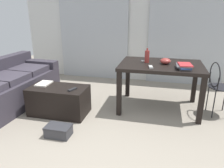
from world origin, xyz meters
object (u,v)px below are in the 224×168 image
(wire_chair, at_px, (218,83))
(magazine, at_px, (44,84))
(bowl, at_px, (165,61))
(book_stack, at_px, (184,66))
(tv_remote_primary, at_px, (72,89))
(couch, at_px, (5,89))
(coffee_table, at_px, (59,100))
(craft_table, at_px, (161,70))
(bottle_near, at_px, (147,56))
(tv_remote_on_table, at_px, (151,67))
(scissors, at_px, (142,60))
(shoebox, at_px, (59,131))

(wire_chair, relative_size, magazine, 3.04)
(bowl, distance_m, book_stack, 0.35)
(tv_remote_primary, distance_m, magazine, 0.56)
(couch, xyz_separation_m, book_stack, (2.81, 0.29, 0.48))
(coffee_table, relative_size, craft_table, 0.69)
(bottle_near, bearing_deg, couch, -165.94)
(tv_remote_on_table, xyz_separation_m, scissors, (-0.18, 0.44, -0.01))
(bottle_near, height_order, magazine, bottle_near)
(couch, distance_m, bowl, 2.65)
(craft_table, height_order, scissors, scissors)
(coffee_table, xyz_separation_m, bottle_near, (1.27, 0.60, 0.63))
(bowl, height_order, tv_remote_primary, bowl)
(bottle_near, relative_size, tv_remote_on_table, 1.60)
(book_stack, relative_size, magazine, 1.12)
(book_stack, distance_m, scissors, 0.76)
(bottle_near, distance_m, bowl, 0.29)
(couch, relative_size, bowl, 12.83)
(bowl, height_order, scissors, bowl)
(scissors, xyz_separation_m, shoebox, (-0.90, -1.33, -0.68))
(couch, distance_m, scissors, 2.32)
(book_stack, height_order, magazine, book_stack)
(coffee_table, xyz_separation_m, tv_remote_on_table, (1.35, 0.28, 0.55))
(tv_remote_primary, relative_size, magazine, 0.57)
(bowl, bearing_deg, book_stack, -42.41)
(couch, height_order, wire_chair, wire_chair)
(shoebox, bearing_deg, magazine, 129.47)
(wire_chair, relative_size, shoebox, 2.56)
(book_stack, xyz_separation_m, tv_remote_primary, (-1.56, -0.39, -0.34))
(couch, height_order, bowl, bowl)
(couch, xyz_separation_m, scissors, (2.17, 0.69, 0.44))
(scissors, bearing_deg, coffee_table, -148.27)
(couch, distance_m, book_stack, 2.87)
(wire_chair, bearing_deg, tv_remote_on_table, -165.67)
(craft_table, bearing_deg, magazine, -164.71)
(bowl, relative_size, scissors, 1.57)
(tv_remote_on_table, distance_m, scissors, 0.48)
(shoebox, bearing_deg, bottle_near, 50.50)
(coffee_table, xyz_separation_m, book_stack, (1.82, 0.33, 0.57))
(tv_remote_on_table, bearing_deg, shoebox, -150.76)
(craft_table, xyz_separation_m, book_stack, (0.32, -0.23, 0.14))
(craft_table, height_order, magazine, craft_table)
(couch, height_order, craft_table, craft_table)
(craft_table, bearing_deg, wire_chair, -1.73)
(magazine, xyz_separation_m, shoebox, (0.56, -0.68, -0.37))
(bowl, xyz_separation_m, scissors, (-0.38, 0.16, -0.04))
(coffee_table, distance_m, craft_table, 1.66)
(bottle_near, bearing_deg, tv_remote_on_table, -75.14)
(couch, relative_size, tv_remote_primary, 13.43)
(shoebox, bearing_deg, bowl, 42.43)
(book_stack, distance_m, shoebox, 1.94)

